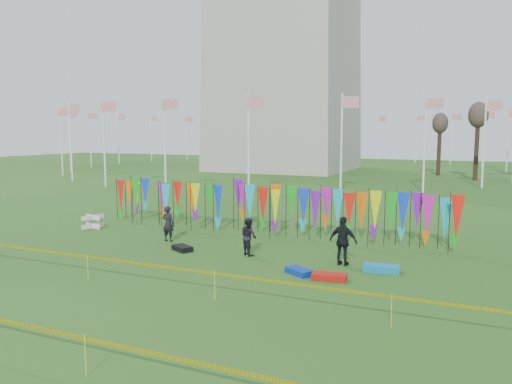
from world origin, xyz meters
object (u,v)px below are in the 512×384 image
at_px(kite_bag_black, 182,248).
at_px(kite_bag_teal, 381,268).
at_px(person_left, 168,224).
at_px(kite_bag_red, 329,277).
at_px(box_kite, 93,221).
at_px(person_mid, 249,236).
at_px(kite_bag_blue, 299,271).
at_px(person_right, 343,241).

distance_m(kite_bag_black, kite_bag_teal, 8.28).
distance_m(person_left, kite_bag_red, 8.94).
distance_m(box_kite, kite_bag_black, 7.32).
bearing_deg(kite_bag_teal, box_kite, 172.31).
bearing_deg(person_left, kite_bag_teal, 173.49).
bearing_deg(person_mid, box_kite, 24.25).
bearing_deg(person_mid, kite_bag_black, 44.78).
xyz_separation_m(kite_bag_black, kite_bag_teal, (8.27, 0.23, 0.01)).
relative_size(kite_bag_blue, kite_bag_red, 0.85).
height_order(person_left, kite_bag_teal, person_left).
relative_size(person_mid, person_right, 0.83).
bearing_deg(kite_bag_red, kite_bag_black, 167.45).
xyz_separation_m(person_left, kite_bag_blue, (7.29, -2.64, -0.71)).
height_order(box_kite, person_mid, person_mid).
xyz_separation_m(kite_bag_blue, kite_bag_red, (1.16, -0.21, 0.00)).
bearing_deg(box_kite, person_left, -10.21).
xyz_separation_m(box_kite, person_mid, (9.81, -1.77, 0.40)).
xyz_separation_m(person_left, kite_bag_red, (8.44, -2.85, -0.71)).
distance_m(box_kite, kite_bag_blue, 13.14).
height_order(person_left, kite_bag_black, person_left).
height_order(box_kite, kite_bag_blue, box_kite).
height_order(box_kite, kite_bag_teal, box_kite).
bearing_deg(person_right, box_kite, 0.70).
relative_size(person_mid, kite_bag_teal, 1.22).
distance_m(person_left, person_right, 8.42).
bearing_deg(kite_bag_teal, kite_bag_blue, -149.08).
xyz_separation_m(kite_bag_blue, kite_bag_black, (-5.69, 1.31, 0.00)).
height_order(kite_bag_red, kite_bag_black, kite_bag_black).
relative_size(person_right, kite_bag_red, 1.58).
bearing_deg(box_kite, kite_bag_teal, -7.69).
distance_m(person_mid, kite_bag_blue, 3.43).
distance_m(person_left, kite_bag_teal, 9.96).
bearing_deg(kite_bag_red, person_right, 91.78).
relative_size(box_kite, person_left, 0.44).
relative_size(person_right, kite_bag_black, 1.98).
xyz_separation_m(box_kite, kite_bag_black, (6.95, -2.29, -0.26)).
height_order(kite_bag_blue, kite_bag_red, kite_bag_red).
xyz_separation_m(person_mid, kite_bag_blue, (2.82, -1.84, -0.66)).
bearing_deg(box_kite, kite_bag_red, -15.45).
relative_size(box_kite, person_right, 0.39).
height_order(person_mid, kite_bag_blue, person_mid).
relative_size(person_mid, kite_bag_blue, 1.53).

